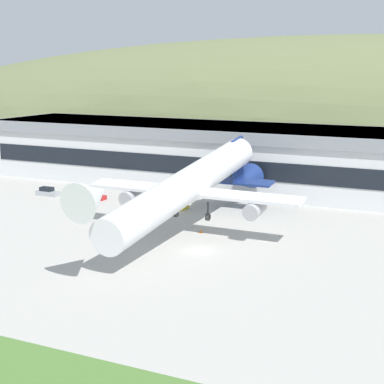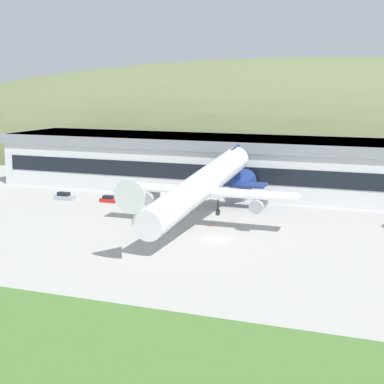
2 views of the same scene
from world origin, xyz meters
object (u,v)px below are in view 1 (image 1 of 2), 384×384
(terminal_building, at_px, (244,153))
(service_car_2, at_px, (96,196))
(service_car_1, at_px, (48,192))
(traffic_cone_1, at_px, (154,218))
(traffic_cone_0, at_px, (201,231))
(fuel_truck, at_px, (169,199))
(cargo_airplane, at_px, (189,187))

(terminal_building, bearing_deg, service_car_2, -131.32)
(service_car_1, xyz_separation_m, service_car_2, (9.93, 1.27, -0.10))
(service_car_1, distance_m, traffic_cone_1, 28.21)
(service_car_2, bearing_deg, terminal_building, 48.68)
(terminal_building, distance_m, traffic_cone_1, 32.35)
(traffic_cone_0, distance_m, traffic_cone_1, 10.86)
(terminal_building, relative_size, fuel_truck, 17.10)
(fuel_truck, xyz_separation_m, traffic_cone_0, (11.98, -12.73, -1.18))
(service_car_2, height_order, fuel_truck, fuel_truck)
(service_car_2, relative_size, traffic_cone_1, 6.46)
(terminal_building, distance_m, service_car_1, 38.73)
(service_car_1, bearing_deg, traffic_cone_0, -17.32)
(cargo_airplane, bearing_deg, terminal_building, 99.69)
(terminal_building, relative_size, service_car_2, 29.65)
(cargo_airplane, xyz_separation_m, traffic_cone_0, (1.05, 1.87, -6.82))
(terminal_building, relative_size, traffic_cone_0, 191.59)
(cargo_airplane, distance_m, fuel_truck, 19.09)
(traffic_cone_1, bearing_deg, traffic_cone_0, -21.44)
(service_car_1, relative_size, fuel_truck, 0.70)
(traffic_cone_0, bearing_deg, cargo_airplane, -119.17)
(fuel_truck, distance_m, traffic_cone_1, 9.03)
(cargo_airplane, distance_m, traffic_cone_0, 7.15)
(terminal_building, xyz_separation_m, fuel_truck, (-4.55, -22.80, -5.46))
(traffic_cone_0, bearing_deg, traffic_cone_1, 158.56)
(fuel_truck, relative_size, traffic_cone_0, 11.20)
(terminal_building, height_order, traffic_cone_1, terminal_building)
(traffic_cone_1, bearing_deg, terminal_building, 85.14)
(cargo_airplane, height_order, fuel_truck, cargo_airplane)
(service_car_1, height_order, fuel_truck, fuel_truck)
(fuel_truck, height_order, traffic_cone_0, fuel_truck)
(service_car_1, bearing_deg, fuel_truck, 2.51)
(service_car_2, distance_m, traffic_cone_0, 30.22)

